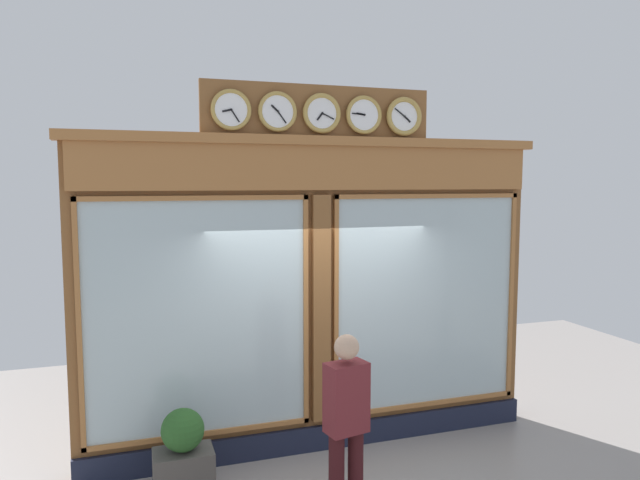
{
  "coord_description": "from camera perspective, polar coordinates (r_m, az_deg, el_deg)",
  "views": [
    {
      "loc": [
        2.01,
        6.02,
        3.0
      ],
      "look_at": [
        0.0,
        0.0,
        2.37
      ],
      "focal_mm": 32.91,
      "sensor_mm": 36.0,
      "label": 1
    }
  ],
  "objects": [
    {
      "name": "planter_box",
      "position": [
        6.13,
        -13.11,
        -21.32
      ],
      "size": [
        0.56,
        0.36,
        0.47
      ],
      "primitive_type": "cube",
      "color": "#4C4742",
      "rests_on": "ground_plane"
    },
    {
      "name": "shop_facade",
      "position": [
        6.58,
        -0.34,
        -4.99
      ],
      "size": [
        5.28,
        0.42,
        4.03
      ],
      "color": "brown",
      "rests_on": "ground_plane"
    },
    {
      "name": "planter_shrub",
      "position": [
        5.94,
        -13.21,
        -17.55
      ],
      "size": [
        0.41,
        0.41,
        0.41
      ],
      "primitive_type": "sphere",
      "color": "#285623",
      "rests_on": "planter_box"
    },
    {
      "name": "pedestrian",
      "position": [
        5.36,
        2.58,
        -17.05
      ],
      "size": [
        0.4,
        0.29,
        1.69
      ],
      "color": "#3A1316",
      "rests_on": "ground_plane"
    }
  ]
}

